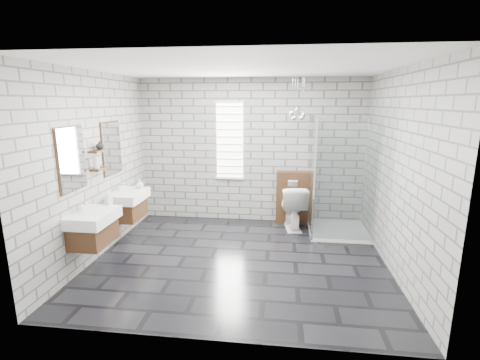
% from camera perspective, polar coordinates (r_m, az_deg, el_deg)
% --- Properties ---
extents(floor, '(4.20, 3.60, 0.02)m').
position_cam_1_polar(floor, '(5.25, -0.15, -12.98)').
color(floor, black).
rests_on(floor, ground).
extents(ceiling, '(4.20, 3.60, 0.02)m').
position_cam_1_polar(ceiling, '(4.75, -0.17, 18.08)').
color(ceiling, white).
rests_on(ceiling, wall_back).
extents(wall_back, '(4.20, 0.02, 2.70)m').
position_cam_1_polar(wall_back, '(6.59, 1.79, 4.73)').
color(wall_back, '#9A9995').
rests_on(wall_back, floor).
extents(wall_front, '(4.20, 0.02, 2.70)m').
position_cam_1_polar(wall_front, '(3.08, -4.33, -4.62)').
color(wall_front, '#9A9995').
rests_on(wall_front, floor).
extents(wall_left, '(0.02, 3.60, 2.70)m').
position_cam_1_polar(wall_left, '(5.49, -22.60, 2.13)').
color(wall_left, '#9A9995').
rests_on(wall_left, floor).
extents(wall_right, '(0.02, 3.60, 2.70)m').
position_cam_1_polar(wall_right, '(5.02, 24.50, 1.05)').
color(wall_right, '#9A9995').
rests_on(wall_right, floor).
extents(vanity_left, '(0.47, 0.70, 1.57)m').
position_cam_1_polar(vanity_left, '(5.03, -23.31, -5.84)').
color(vanity_left, '#462915').
rests_on(vanity_left, wall_left).
extents(vanity_right, '(0.47, 0.70, 1.57)m').
position_cam_1_polar(vanity_right, '(5.93, -18.19, -2.67)').
color(vanity_right, '#462915').
rests_on(vanity_right, wall_left).
extents(shelf_lower, '(0.14, 0.30, 0.03)m').
position_cam_1_polar(shelf_lower, '(5.41, -22.09, 1.71)').
color(shelf_lower, '#462915').
rests_on(shelf_lower, wall_left).
extents(shelf_upper, '(0.14, 0.30, 0.03)m').
position_cam_1_polar(shelf_upper, '(5.37, -22.32, 4.43)').
color(shelf_upper, '#462915').
rests_on(shelf_upper, wall_left).
extents(window, '(0.56, 0.05, 1.48)m').
position_cam_1_polar(window, '(6.59, -1.71, 6.48)').
color(window, white).
rests_on(window, wall_back).
extents(cistern_panel, '(0.60, 0.20, 1.00)m').
position_cam_1_polar(cistern_panel, '(6.64, 8.56, -2.85)').
color(cistern_panel, '#462915').
rests_on(cistern_panel, floor).
extents(flush_plate, '(0.18, 0.01, 0.12)m').
position_cam_1_polar(flush_plate, '(6.46, 8.67, -0.54)').
color(flush_plate, silver).
rests_on(flush_plate, cistern_panel).
extents(shower_enclosure, '(1.00, 1.00, 2.03)m').
position_cam_1_polar(shower_enclosure, '(6.20, 15.18, -4.24)').
color(shower_enclosure, white).
rests_on(shower_enclosure, floor).
extents(pendant_cluster, '(0.29, 0.25, 0.75)m').
position_cam_1_polar(pendant_cluster, '(6.08, 9.41, 10.65)').
color(pendant_cluster, silver).
rests_on(pendant_cluster, ceiling).
extents(toilet, '(0.55, 0.84, 0.80)m').
position_cam_1_polar(toilet, '(6.42, 8.58, -4.30)').
color(toilet, white).
rests_on(toilet, floor).
extents(soap_bottle_a, '(0.11, 0.11, 0.18)m').
position_cam_1_polar(soap_bottle_a, '(5.24, -20.78, -2.80)').
color(soap_bottle_a, '#B2B2B2').
rests_on(soap_bottle_a, vanity_left).
extents(soap_bottle_b, '(0.13, 0.13, 0.15)m').
position_cam_1_polar(soap_bottle_b, '(6.05, -16.13, -0.58)').
color(soap_bottle_b, '#B2B2B2').
rests_on(soap_bottle_b, vanity_right).
extents(soap_bottle_c, '(0.09, 0.09, 0.22)m').
position_cam_1_polar(soap_bottle_c, '(5.31, -22.56, 2.83)').
color(soap_bottle_c, '#B2B2B2').
rests_on(soap_bottle_c, shelf_lower).
extents(vase, '(0.15, 0.15, 0.12)m').
position_cam_1_polar(vase, '(5.40, -22.03, 5.32)').
color(vase, '#B2B2B2').
rests_on(vase, shelf_upper).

